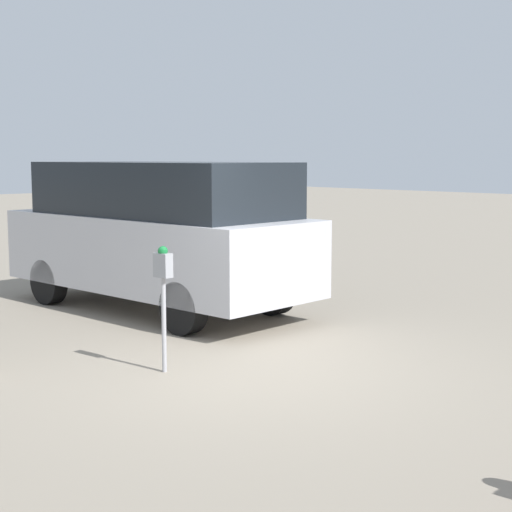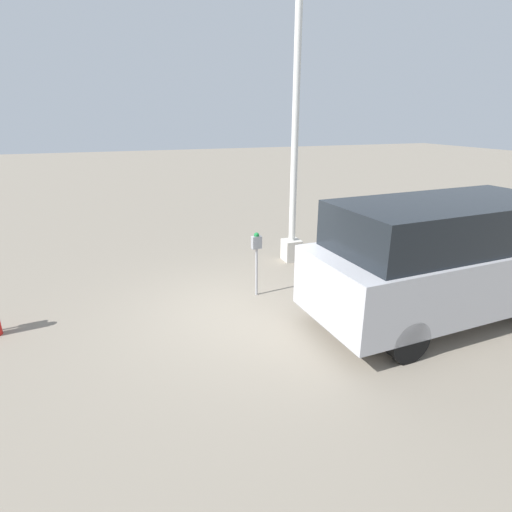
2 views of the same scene
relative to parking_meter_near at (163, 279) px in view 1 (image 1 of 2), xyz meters
The scene contains 3 objects.
ground_plane 1.33m from the parking_meter_near, 138.83° to the right, with size 80.00×80.00×0.00m, color gray.
parking_meter_near is the anchor object (origin of this frame).
parked_van 3.54m from the parking_meter_near, 36.31° to the right, with size 5.23×2.27×2.24m.
Camera 1 is at (-5.97, 5.63, 2.32)m, focal length 55.00 mm.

